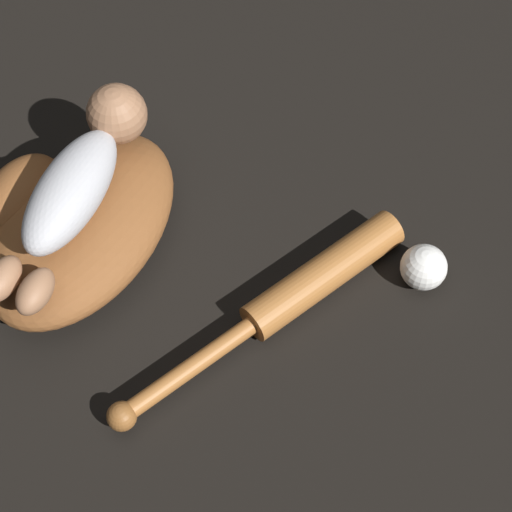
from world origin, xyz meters
name	(u,v)px	position (x,y,z in m)	size (l,w,h in m)	color
ground_plane	(94,268)	(0.00, 0.00, 0.00)	(6.00, 6.00, 0.00)	black
baseball_glove	(71,222)	(0.01, 0.06, 0.05)	(0.43, 0.36, 0.10)	brown
baby_figure	(79,177)	(0.04, 0.05, 0.14)	(0.37, 0.23, 0.09)	#B2B2B7
baseball_bat	(295,294)	(0.18, -0.25, 0.03)	(0.52, 0.10, 0.06)	#9E602D
baseball	(424,267)	(0.35, -0.36, 0.04)	(0.07, 0.07, 0.07)	white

